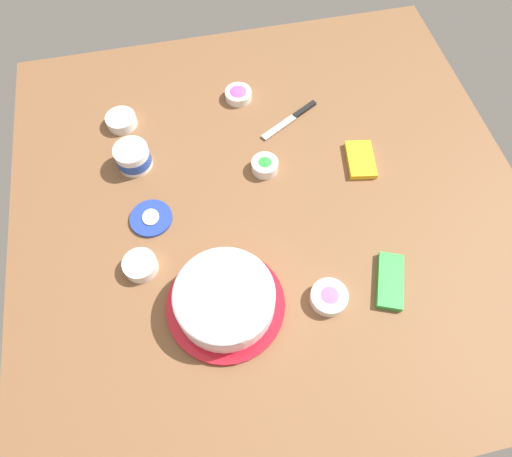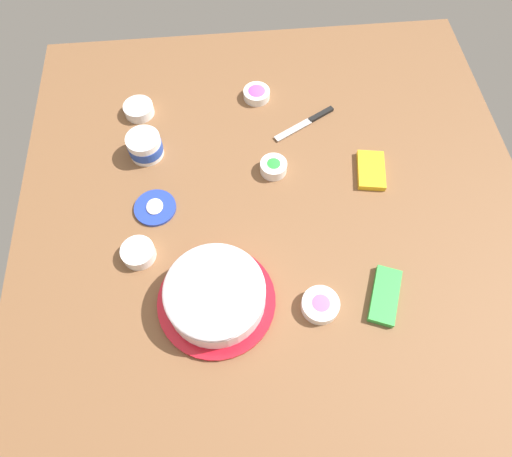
% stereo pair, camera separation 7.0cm
% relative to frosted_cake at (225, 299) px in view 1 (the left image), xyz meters
% --- Properties ---
extents(ground_plane, '(1.54, 1.54, 0.00)m').
position_rel_frosted_cake_xyz_m(ground_plane, '(0.30, -0.19, -0.05)').
color(ground_plane, brown).
extents(frosted_cake, '(0.32, 0.32, 0.11)m').
position_rel_frosted_cake_xyz_m(frosted_cake, '(0.00, 0.00, 0.00)').
color(frosted_cake, red).
rests_on(frosted_cake, ground_plane).
extents(frosting_tub, '(0.11, 0.11, 0.08)m').
position_rel_frosted_cake_xyz_m(frosting_tub, '(0.52, 0.19, -0.01)').
color(frosting_tub, white).
rests_on(frosting_tub, ground_plane).
extents(frosting_tub_lid, '(0.12, 0.12, 0.02)m').
position_rel_frosted_cake_xyz_m(frosting_tub_lid, '(0.31, 0.17, -0.05)').
color(frosting_tub_lid, '#233DAD').
rests_on(frosting_tub_lid, ground_plane).
extents(spreading_knife, '(0.13, 0.22, 0.01)m').
position_rel_frosted_cake_xyz_m(spreading_knife, '(0.60, -0.34, -0.05)').
color(spreading_knife, silver).
rests_on(spreading_knife, ground_plane).
extents(sprinkle_bowl_green, '(0.08, 0.08, 0.04)m').
position_rel_frosted_cake_xyz_m(sprinkle_bowl_green, '(0.41, -0.20, -0.03)').
color(sprinkle_bowl_green, white).
rests_on(sprinkle_bowl_green, ground_plane).
extents(sprinkle_bowl_blue, '(0.09, 0.09, 0.04)m').
position_rel_frosted_cake_xyz_m(sprinkle_bowl_blue, '(0.16, 0.21, -0.03)').
color(sprinkle_bowl_blue, white).
rests_on(sprinkle_bowl_blue, ground_plane).
extents(sprinkle_bowl_rainbow, '(0.09, 0.09, 0.04)m').
position_rel_frosted_cake_xyz_m(sprinkle_bowl_rainbow, '(0.73, -0.18, -0.03)').
color(sprinkle_bowl_rainbow, white).
rests_on(sprinkle_bowl_rainbow, ground_plane).
extents(sprinkle_bowl_orange, '(0.10, 0.10, 0.04)m').
position_rel_frosted_cake_xyz_m(sprinkle_bowl_orange, '(0.69, 0.22, -0.03)').
color(sprinkle_bowl_orange, white).
rests_on(sprinkle_bowl_orange, ground_plane).
extents(sprinkle_bowl_pink, '(0.10, 0.10, 0.04)m').
position_rel_frosted_cake_xyz_m(sprinkle_bowl_pink, '(-0.04, -0.27, -0.03)').
color(sprinkle_bowl_pink, white).
rests_on(sprinkle_bowl_pink, ground_plane).
extents(candy_box_lower, '(0.17, 0.12, 0.02)m').
position_rel_frosted_cake_xyz_m(candy_box_lower, '(-0.03, -0.45, -0.04)').
color(candy_box_lower, green).
rests_on(candy_box_lower, ground_plane).
extents(candy_box_upper, '(0.15, 0.10, 0.02)m').
position_rel_frosted_cake_xyz_m(candy_box_upper, '(0.38, -0.50, -0.04)').
color(candy_box_upper, yellow).
rests_on(candy_box_upper, ground_plane).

